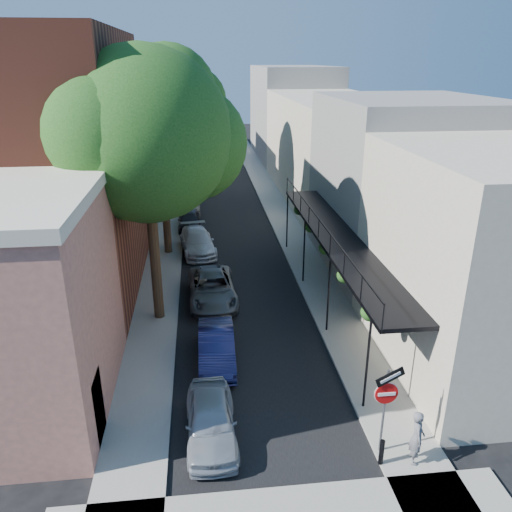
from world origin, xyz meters
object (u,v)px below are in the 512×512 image
object	(u,v)px
pedestrian	(417,437)
parked_car_c	(212,288)
oak_far	(174,97)
parked_car_a	(211,420)
oak_near	(157,138)
sign_post	(386,397)
parked_car_d	(197,242)
parked_car_f	(191,204)
parked_car_g	(205,183)
parked_car_e	(189,220)
oak_mid	(168,132)
bollard	(381,452)
parked_car_b	(216,347)

from	to	relation	value
pedestrian	parked_car_c	bearing A→B (deg)	42.66
oak_far	parked_car_a	bearing A→B (deg)	-86.28
parked_car_a	oak_near	bearing A→B (deg)	100.56
oak_near	pedestrian	bearing A→B (deg)	-53.01
sign_post	parked_car_d	xyz separation A→B (m)	(-5.23, 17.09, -1.38)
parked_car_f	pedestrian	size ratio (longest dim) A/B	2.31
oak_far	parked_car_g	distance (m)	9.92
parked_car_c	parked_car_e	xyz separation A→B (m)	(-1.20, 10.97, -0.03)
parked_car_a	sign_post	bearing A→B (deg)	-15.35
parked_car_d	parked_car_f	world-z (taller)	parked_car_d
oak_far	parked_car_d	distance (m)	12.01
parked_car_a	parked_car_g	size ratio (longest dim) A/B	0.91
oak_mid	parked_car_f	distance (m)	10.53
parked_car_e	parked_car_c	bearing A→B (deg)	-84.12
oak_near	parked_car_e	distance (m)	14.21
oak_near	parked_car_d	distance (m)	10.71
oak_near	bollard	bearing A→B (deg)	-56.88
parked_car_b	parked_car_c	bearing A→B (deg)	90.58
oak_far	parked_car_g	xyz separation A→B (m)	(1.95, 5.96, -7.68)
parked_car_b	parked_car_d	size ratio (longest dim) A/B	0.86
oak_far	sign_post	bearing A→B (deg)	-76.09
oak_near	parked_car_e	size ratio (longest dim) A/B	3.09
sign_post	parked_car_d	distance (m)	17.93
parked_car_f	parked_car_g	world-z (taller)	parked_car_f
parked_car_c	bollard	bearing A→B (deg)	-70.61
oak_mid	parked_car_b	size ratio (longest dim) A/B	2.65
parked_car_e	parked_car_g	xyz separation A→B (m)	(1.20, 10.77, -0.05)
parked_car_c	parked_car_d	xyz separation A→B (m)	(-0.67, 6.58, -0.01)
oak_near	parked_car_b	size ratio (longest dim) A/B	2.97
parked_car_c	parked_car_g	world-z (taller)	parked_car_c
oak_near	parked_car_c	bearing A→B (deg)	31.91
oak_near	pedestrian	size ratio (longest dim) A/B	6.84
sign_post	pedestrian	world-z (taller)	sign_post
oak_mid	parked_car_b	bearing A→B (deg)	-80.38
oak_mid	parked_car_a	size ratio (longest dim) A/B	2.72
sign_post	parked_car_e	size ratio (longest dim) A/B	0.81
parked_car_a	parked_car_e	xyz separation A→B (m)	(-0.87, 20.23, -0.01)
parked_car_d	parked_car_c	bearing A→B (deg)	-91.54
parked_car_b	parked_car_g	bearing A→B (deg)	90.58
sign_post	parked_car_e	bearing A→B (deg)	105.00
parked_car_a	parked_car_e	world-z (taller)	parked_car_a
parked_car_b	parked_car_g	distance (m)	26.91
parked_car_c	parked_car_d	distance (m)	6.61
pedestrian	oak_far	bearing A→B (deg)	31.88
parked_car_b	parked_car_f	bearing A→B (deg)	93.85
oak_near	parked_car_c	world-z (taller)	oak_near
oak_near	parked_car_f	xyz separation A→B (m)	(0.81, 16.28, -7.24)
parked_car_f	parked_car_c	bearing A→B (deg)	-86.77
bollard	pedestrian	distance (m)	1.08
oak_mid	oak_far	world-z (taller)	oak_far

